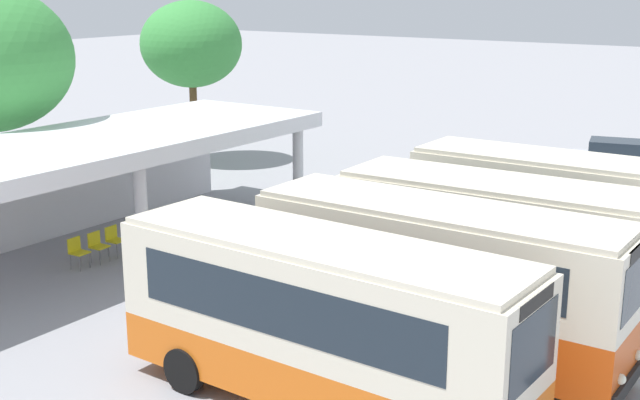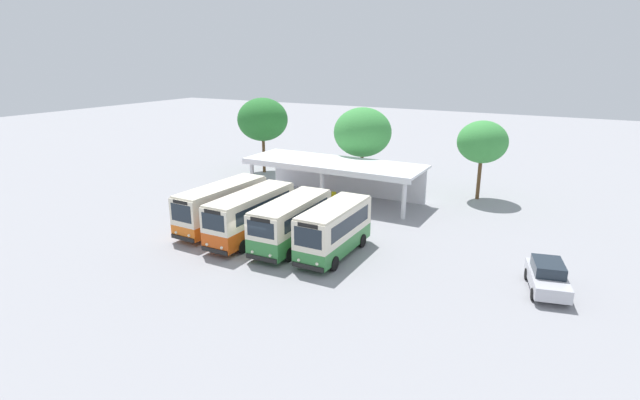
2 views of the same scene
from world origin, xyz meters
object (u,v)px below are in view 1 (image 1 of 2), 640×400
city_bus_fourth_amber (540,208)px  parked_car_flank (621,161)px  waiting_chair_middle_seat (114,238)px  city_bus_nearest_orange (321,317)px  city_bus_middle_cream (493,239)px  waiting_chair_end_by_column (77,250)px  waiting_chair_second_from_end (97,244)px  city_bus_second_in_row (438,275)px

city_bus_fourth_amber → parked_car_flank: size_ratio=1.57×
parked_car_flank → waiting_chair_middle_seat: 20.03m
city_bus_nearest_orange → city_bus_middle_cream: 6.33m
waiting_chair_end_by_column → waiting_chair_second_from_end: size_ratio=1.00×
city_bus_nearest_orange → city_bus_second_in_row: bearing=-13.3°
city_bus_second_in_row → city_bus_nearest_orange: bearing=166.7°
parked_car_flank → waiting_chair_end_by_column: size_ratio=5.07×
city_bus_nearest_orange → waiting_chair_second_from_end: bearing=71.5°
city_bus_middle_cream → waiting_chair_second_from_end: bearing=105.9°
city_bus_middle_cream → city_bus_fourth_amber: 3.15m
city_bus_middle_cream → waiting_chair_second_from_end: 10.96m
waiting_chair_middle_seat → waiting_chair_second_from_end: bearing=-175.6°
waiting_chair_second_from_end → waiting_chair_middle_seat: bearing=4.4°
city_bus_fourth_amber → city_bus_nearest_orange: bearing=176.5°
parked_car_flank → waiting_chair_end_by_column: (-19.07, 9.30, -0.30)m
waiting_chair_end_by_column → city_bus_nearest_orange: bearing=-104.9°
city_bus_nearest_orange → city_bus_fourth_amber: size_ratio=1.19×
waiting_chair_end_by_column → waiting_chair_middle_seat: 1.34m
city_bus_nearest_orange → waiting_chair_end_by_column: (2.64, 9.92, -1.28)m
city_bus_second_in_row → parked_car_flank: bearing=4.2°
city_bus_nearest_orange → city_bus_second_in_row: 3.24m
parked_car_flank → waiting_chair_second_from_end: parked_car_flank is taller
city_bus_second_in_row → waiting_chair_middle_seat: (0.83, 10.69, -1.29)m
waiting_chair_end_by_column → city_bus_second_in_row: bearing=-87.3°
waiting_chair_middle_seat → city_bus_second_in_row: bearing=-94.4°
parked_car_flank → waiting_chair_end_by_column: 21.22m
city_bus_middle_cream → parked_car_flank: size_ratio=1.71×
city_bus_middle_cream → parked_car_flank: bearing=4.5°
city_bus_second_in_row → waiting_chair_end_by_column: bearing=92.7°
city_bus_fourth_amber → parked_car_flank: 12.36m
parked_car_flank → waiting_chair_middle_seat: (-17.73, 9.32, -0.30)m
city_bus_middle_cream → waiting_chair_second_from_end: (-2.99, 10.47, -1.24)m
city_bus_nearest_orange → parked_car_flank: city_bus_nearest_orange is taller
parked_car_flank → waiting_chair_middle_seat: parked_car_flank is taller
waiting_chair_middle_seat → parked_car_flank: bearing=-27.7°
city_bus_second_in_row → city_bus_fourth_amber: 6.30m
waiting_chair_end_by_column → city_bus_fourth_amber: bearing=-57.0°
city_bus_second_in_row → city_bus_middle_cream: bearing=3.0°
city_bus_middle_cream → waiting_chair_middle_seat: city_bus_middle_cream is taller
city_bus_middle_cream → parked_car_flank: (15.41, 1.20, -0.94)m
city_bus_second_in_row → city_bus_fourth_amber: city_bus_second_in_row is taller
city_bus_nearest_orange → parked_car_flank: (21.72, 0.62, -0.97)m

